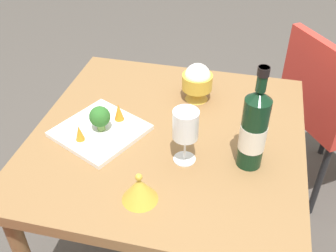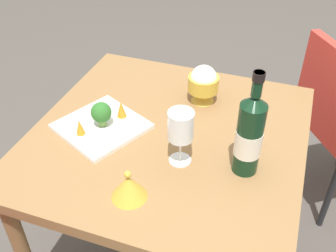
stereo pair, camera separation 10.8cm
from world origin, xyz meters
TOP-DOWN VIEW (x-y plane):
  - dining_table at (0.00, 0.00)m, footprint 0.88×0.88m
  - chair_near_window at (0.62, -0.58)m, footprint 0.56×0.56m
  - wine_bottle at (-0.08, -0.27)m, footprint 0.08×0.08m
  - wine_glass at (-0.11, -0.08)m, footprint 0.08×0.08m
  - rice_bowl at (0.22, -0.06)m, footprint 0.11×0.11m
  - rice_bowl_lid at (-0.29, 0.01)m, footprint 0.10×0.10m
  - serving_plate at (-0.05, 0.22)m, footprint 0.33×0.33m
  - broccoli_floret at (-0.05, 0.21)m, footprint 0.07×0.07m
  - carrot_garnish_left at (-0.11, 0.26)m, footprint 0.03×0.03m
  - carrot_garnish_right at (0.02, 0.17)m, footprint 0.03×0.03m

SIDE VIEW (x-z plane):
  - chair_near_window at x=0.62m, z-range 0.10..0.95m
  - dining_table at x=0.00m, z-range 0.28..1.02m
  - serving_plate at x=-0.05m, z-range 0.74..0.76m
  - rice_bowl_lid at x=-0.29m, z-range 0.73..0.83m
  - carrot_garnish_left at x=-0.11m, z-range 0.76..0.81m
  - carrot_garnish_right at x=0.02m, z-range 0.76..0.82m
  - broccoli_floret at x=-0.05m, z-range 0.76..0.85m
  - rice_bowl at x=0.22m, z-range 0.74..0.89m
  - wine_glass at x=-0.11m, z-range 0.78..0.96m
  - wine_bottle at x=-0.08m, z-range 0.71..1.03m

